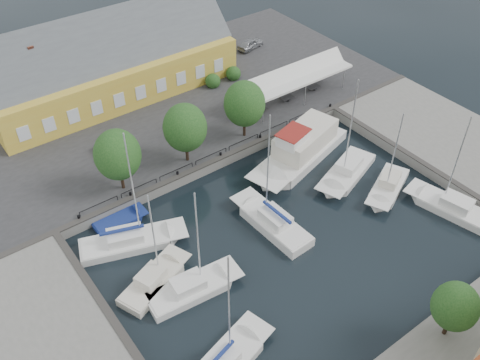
{
  "coord_description": "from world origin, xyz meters",
  "views": [
    {
      "loc": [
        -22.47,
        -24.35,
        33.67
      ],
      "look_at": [
        0.0,
        6.0,
        1.5
      ],
      "focal_mm": 40.0,
      "sensor_mm": 36.0,
      "label": 1
    }
  ],
  "objects_px": {
    "warehouse": "(104,66)",
    "west_boat_c": "(192,290)",
    "car_silver": "(250,44)",
    "tent_canopy": "(295,77)",
    "west_boat_b": "(154,282)",
    "launch_nw": "(120,222)",
    "east_boat_a": "(346,173)",
    "center_sailboat": "(272,224)",
    "trawler": "(301,150)",
    "east_boat_b": "(387,188)",
    "east_boat_c": "(451,208)",
    "west_boat_a": "(131,243)",
    "car_red": "(112,150)"
  },
  "relations": [
    {
      "from": "warehouse",
      "to": "west_boat_c",
      "type": "xyz_separation_m",
      "value": [
        -7.35,
        -29.57,
        -4.17
      ]
    },
    {
      "from": "car_silver",
      "to": "tent_canopy",
      "type": "bearing_deg",
      "value": 151.15
    },
    {
      "from": "car_silver",
      "to": "west_boat_c",
      "type": "relative_size",
      "value": 0.38
    },
    {
      "from": "west_boat_b",
      "to": "launch_nw",
      "type": "bearing_deg",
      "value": 83.16
    },
    {
      "from": "warehouse",
      "to": "east_boat_a",
      "type": "bearing_deg",
      "value": -64.88
    },
    {
      "from": "center_sailboat",
      "to": "trawler",
      "type": "bearing_deg",
      "value": 34.72
    },
    {
      "from": "center_sailboat",
      "to": "trawler",
      "type": "height_order",
      "value": "center_sailboat"
    },
    {
      "from": "center_sailboat",
      "to": "launch_nw",
      "type": "distance_m",
      "value": 13.49
    },
    {
      "from": "trawler",
      "to": "east_boat_b",
      "type": "xyz_separation_m",
      "value": [
        3.3,
        -8.67,
        -0.76
      ]
    },
    {
      "from": "trawler",
      "to": "east_boat_c",
      "type": "distance_m",
      "value": 15.16
    },
    {
      "from": "east_boat_a",
      "to": "trawler",
      "type": "bearing_deg",
      "value": 110.48
    },
    {
      "from": "west_boat_a",
      "to": "launch_nw",
      "type": "xyz_separation_m",
      "value": [
        0.43,
        2.93,
        -0.18
      ]
    },
    {
      "from": "trawler",
      "to": "east_boat_a",
      "type": "relative_size",
      "value": 1.15
    },
    {
      "from": "car_red",
      "to": "launch_nw",
      "type": "xyz_separation_m",
      "value": [
        -3.48,
        -8.08,
        -1.51
      ]
    },
    {
      "from": "west_boat_a",
      "to": "west_boat_c",
      "type": "bearing_deg",
      "value": -78.38
    },
    {
      "from": "car_silver",
      "to": "west_boat_b",
      "type": "relative_size",
      "value": 0.42
    },
    {
      "from": "car_red",
      "to": "warehouse",
      "type": "bearing_deg",
      "value": 54.53
    },
    {
      "from": "car_silver",
      "to": "center_sailboat",
      "type": "relative_size",
      "value": 0.34
    },
    {
      "from": "car_red",
      "to": "center_sailboat",
      "type": "relative_size",
      "value": 0.31
    },
    {
      "from": "trawler",
      "to": "east_boat_a",
      "type": "distance_m",
      "value": 5.14
    },
    {
      "from": "tent_canopy",
      "to": "launch_nw",
      "type": "distance_m",
      "value": 25.86
    },
    {
      "from": "west_boat_a",
      "to": "west_boat_b",
      "type": "distance_m",
      "value": 4.9
    },
    {
      "from": "car_red",
      "to": "center_sailboat",
      "type": "xyz_separation_m",
      "value": [
        7.09,
        -16.46,
        -1.24
      ]
    },
    {
      "from": "trawler",
      "to": "west_boat_b",
      "type": "xyz_separation_m",
      "value": [
        -20.03,
        -5.34,
        -0.76
      ]
    },
    {
      "from": "car_silver",
      "to": "east_boat_b",
      "type": "distance_m",
      "value": 30.14
    },
    {
      "from": "east_boat_b",
      "to": "launch_nw",
      "type": "height_order",
      "value": "east_boat_b"
    },
    {
      "from": "car_red",
      "to": "trawler",
      "type": "distance_m",
      "value": 18.86
    },
    {
      "from": "tent_canopy",
      "to": "east_boat_b",
      "type": "relative_size",
      "value": 1.44
    },
    {
      "from": "warehouse",
      "to": "launch_nw",
      "type": "height_order",
      "value": "warehouse"
    },
    {
      "from": "west_boat_c",
      "to": "launch_nw",
      "type": "xyz_separation_m",
      "value": [
        -1.07,
        10.22,
        -0.17
      ]
    },
    {
      "from": "east_boat_c",
      "to": "launch_nw",
      "type": "distance_m",
      "value": 29.85
    },
    {
      "from": "car_silver",
      "to": "car_red",
      "type": "height_order",
      "value": "car_silver"
    },
    {
      "from": "west_boat_b",
      "to": "east_boat_c",
      "type": "bearing_deg",
      "value": -18.49
    },
    {
      "from": "car_silver",
      "to": "warehouse",
      "type": "bearing_deg",
      "value": 73.54
    },
    {
      "from": "car_red",
      "to": "east_boat_a",
      "type": "xyz_separation_m",
      "value": [
        17.4,
        -15.31,
        -1.34
      ]
    },
    {
      "from": "car_silver",
      "to": "trawler",
      "type": "distance_m",
      "value": 22.85
    },
    {
      "from": "east_boat_c",
      "to": "west_boat_c",
      "type": "relative_size",
      "value": 0.99
    },
    {
      "from": "east_boat_a",
      "to": "west_boat_a",
      "type": "height_order",
      "value": "west_boat_a"
    },
    {
      "from": "west_boat_c",
      "to": "west_boat_b",
      "type": "bearing_deg",
      "value": 129.55
    },
    {
      "from": "east_boat_a",
      "to": "car_red",
      "type": "bearing_deg",
      "value": 138.66
    },
    {
      "from": "warehouse",
      "to": "west_boat_c",
      "type": "height_order",
      "value": "warehouse"
    },
    {
      "from": "east_boat_c",
      "to": "west_boat_b",
      "type": "xyz_separation_m",
      "value": [
        -25.85,
        8.65,
        0.0
      ]
    },
    {
      "from": "east_boat_b",
      "to": "launch_nw",
      "type": "distance_m",
      "value": 25.01
    },
    {
      "from": "car_red",
      "to": "center_sailboat",
      "type": "height_order",
      "value": "center_sailboat"
    },
    {
      "from": "west_boat_b",
      "to": "west_boat_a",
      "type": "bearing_deg",
      "value": 84.13
    },
    {
      "from": "tent_canopy",
      "to": "east_boat_b",
      "type": "distance_m",
      "value": 17.16
    },
    {
      "from": "center_sailboat",
      "to": "west_boat_a",
      "type": "distance_m",
      "value": 12.28
    },
    {
      "from": "west_boat_a",
      "to": "east_boat_a",
      "type": "bearing_deg",
      "value": -11.39
    },
    {
      "from": "east_boat_a",
      "to": "car_silver",
      "type": "bearing_deg",
      "value": 73.35
    },
    {
      "from": "car_red",
      "to": "west_boat_c",
      "type": "bearing_deg",
      "value": -109.27
    }
  ]
}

